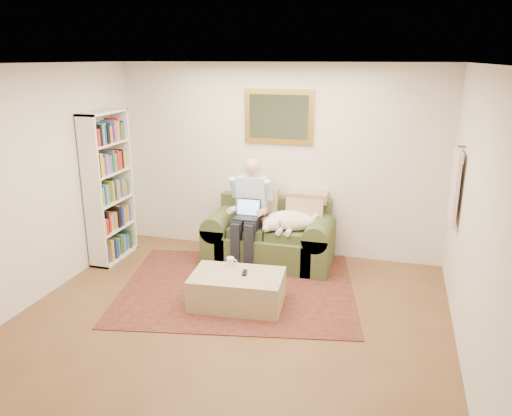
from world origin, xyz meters
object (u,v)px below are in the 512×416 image
at_px(seated_man, 249,214).
at_px(coffee_mug, 230,262).
at_px(sofa, 270,241).
at_px(ottoman, 237,290).
at_px(bookshelf, 109,187).
at_px(sleeping_dog, 291,221).
at_px(laptop, 247,213).

relative_size(seated_man, coffee_mug, 14.02).
height_order(sofa, coffee_mug, sofa).
xyz_separation_m(seated_man, ottoman, (0.21, -1.14, -0.52)).
xyz_separation_m(coffee_mug, bookshelf, (-1.92, 0.64, 0.59)).
relative_size(sofa, coffee_mug, 16.67).
relative_size(sofa, ottoman, 1.66).
distance_m(seated_man, coffee_mug, 0.98).
distance_m(ottoman, bookshelf, 2.38).
height_order(seated_man, sleeping_dog, seated_man).
distance_m(laptop, bookshelf, 1.89).
bearing_deg(ottoman, bookshelf, 157.63).
relative_size(ottoman, coffee_mug, 10.03).
bearing_deg(coffee_mug, bookshelf, 161.55).
bearing_deg(seated_man, sleeping_dog, 7.13).
distance_m(sleeping_dog, ottoman, 1.34).
xyz_separation_m(ottoman, bookshelf, (-2.07, 0.85, 0.82)).
height_order(sofa, laptop, laptop).
relative_size(sleeping_dog, ottoman, 0.68).
bearing_deg(sofa, seated_man, -148.55).
distance_m(sofa, laptop, 0.56).
relative_size(sofa, laptop, 5.15).
relative_size(sofa, seated_man, 1.19).
xyz_separation_m(ottoman, coffee_mug, (-0.15, 0.21, 0.23)).
height_order(seated_man, coffee_mug, seated_man).
height_order(ottoman, bookshelf, bookshelf).
distance_m(sofa, sleeping_dog, 0.47).
xyz_separation_m(seated_man, bookshelf, (-1.86, -0.29, 0.30)).
distance_m(seated_man, bookshelf, 1.90).
bearing_deg(bookshelf, laptop, 6.96).
distance_m(sleeping_dog, coffee_mug, 1.13).
height_order(seated_man, laptop, seated_man).
height_order(sleeping_dog, bookshelf, bookshelf).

